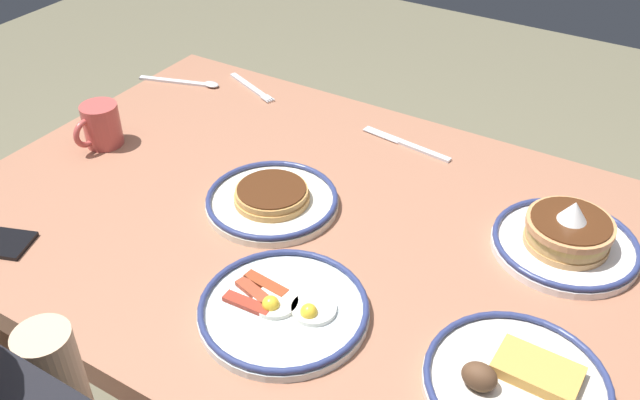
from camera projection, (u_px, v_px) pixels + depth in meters
name	position (u px, v px, depth m)	size (l,w,h in m)	color
dining_table	(305.00, 258.00, 1.30)	(1.27, 0.89, 0.76)	#A0684E
plate_near_main	(272.00, 199.00, 1.27)	(0.25, 0.25, 0.04)	silver
plate_center_pancakes	(566.00, 238.00, 1.16)	(0.25, 0.25, 0.10)	white
plate_far_companion	(284.00, 309.00, 1.04)	(0.26, 0.26, 0.04)	white
plate_far_side	(514.00, 381.00, 0.93)	(0.26, 0.26, 0.05)	silver
coffee_mug	(100.00, 125.00, 1.42)	(0.08, 0.11, 0.09)	#BF4C47
fork_near	(251.00, 88.00, 1.66)	(0.17, 0.08, 0.01)	silver
butter_knife	(406.00, 144.00, 1.45)	(0.21, 0.04, 0.01)	silver
tea_spoon	(190.00, 83.00, 1.68)	(0.20, 0.08, 0.01)	silver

